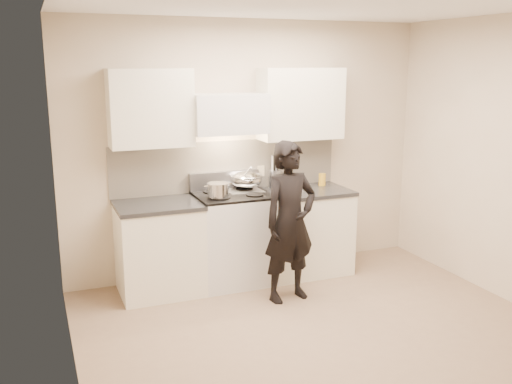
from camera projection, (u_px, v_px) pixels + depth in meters
ground_plane at (323, 334)px, 4.85m from camera, size 4.00×4.00×0.00m
room_shell at (301, 142)px, 4.81m from camera, size 4.04×3.54×2.70m
stove at (233, 238)px, 5.92m from camera, size 0.76×0.65×0.96m
counter_right at (305, 231)px, 6.23m from camera, size 0.92×0.67×0.92m
counter_left at (159, 248)px, 5.65m from camera, size 0.82×0.67×0.92m
wok at (246, 180)px, 6.00m from camera, size 0.34×0.42×0.28m
stock_pot at (218, 190)px, 5.62m from camera, size 0.30×0.23×0.14m
utensil_crock at (274, 177)px, 6.23m from camera, size 0.13×0.13×0.35m
spice_jar at (298, 184)px, 6.21m from camera, size 0.04×0.04×0.08m
oil_glass at (322, 180)px, 6.32m from camera, size 0.08×0.08×0.14m
person at (290, 222)px, 5.42m from camera, size 0.62×0.46×1.55m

